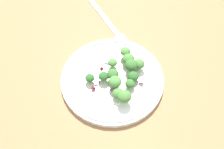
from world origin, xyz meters
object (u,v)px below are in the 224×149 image
object	(u,v)px
plate	(112,79)
broccoli_floret_2	(133,76)
broccoli_floret_0	(119,93)
broccoli_floret_1	(130,84)
fork	(110,24)

from	to	relation	value
plate	broccoli_floret_2	distance (cm)	5.05
broccoli_floret_0	broccoli_floret_1	world-z (taller)	broccoli_floret_0
plate	broccoli_floret_1	world-z (taller)	broccoli_floret_1
broccoli_floret_0	broccoli_floret_1	bearing A→B (deg)	120.88
plate	broccoli_floret_1	xyz separation A→B (cm)	(3.31, 3.17, 1.85)
broccoli_floret_0	fork	world-z (taller)	broccoli_floret_0
plate	fork	distance (cm)	17.47
broccoli_floret_2	broccoli_floret_1	bearing A→B (deg)	-36.29
broccoli_floret_1	broccoli_floret_2	distance (cm)	2.06
plate	broccoli_floret_1	distance (cm)	4.95
plate	broccoli_floret_1	size ratio (longest dim) A/B	10.70
broccoli_floret_2	fork	size ratio (longest dim) A/B	0.13
plate	fork	bearing A→B (deg)	167.92
broccoli_floret_2	fork	world-z (taller)	broccoli_floret_2
plate	broccoli_floret_2	world-z (taller)	broccoli_floret_2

